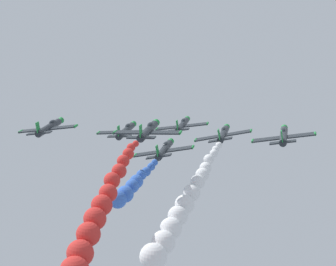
{
  "coord_description": "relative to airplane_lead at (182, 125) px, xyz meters",
  "views": [
    {
      "loc": [
        19.38,
        -101.65,
        101.5
      ],
      "look_at": [
        0.0,
        0.0,
        77.26
      ],
      "focal_mm": 71.97,
      "sensor_mm": 36.0,
      "label": 1
    }
  ],
  "objects": [
    {
      "name": "airplane_lead",
      "position": [
        0.0,
        0.0,
        0.0
      ],
      "size": [
        9.5,
        10.35,
        2.75
      ],
      "rotation": [
        0.0,
        -0.15,
        0.0
      ],
      "color": "#23282D"
    },
    {
      "name": "airplane_left_inner",
      "position": [
        -8.12,
        -8.88,
        0.63
      ],
      "size": [
        9.56,
        10.35,
        2.38
      ],
      "rotation": [
        0.0,
        -0.07,
        0.0
      ],
      "color": "#23282D"
    },
    {
      "name": "airplane_right_inner",
      "position": [
        8.23,
        -8.49,
        0.68
      ],
      "size": [
        9.42,
        10.35,
        3.03
      ],
      "rotation": [
        0.0,
        -0.21,
        0.0
      ],
      "color": "#23282D"
    },
    {
      "name": "smoke_trail_right_inner",
      "position": [
        5.13,
        -34.96,
        -4.57
      ],
      "size": [
        7.17,
        27.53,
        10.12
      ],
      "color": "white"
    },
    {
      "name": "airplane_left_outer",
      "position": [
        0.01,
        -16.78,
        -0.24
      ],
      "size": [
        9.45,
        10.35,
        2.94
      ],
      "rotation": [
        0.0,
        -0.19,
        0.0
      ],
      "color": "#23282D"
    },
    {
      "name": "smoke_trail_left_outer",
      "position": [
        -1.15,
        -34.17,
        -1.06
      ],
      "size": [
        3.44,
        15.55,
        2.8
      ],
      "color": "blue"
    },
    {
      "name": "airplane_right_outer",
      "position": [
        -18.26,
        -17.72,
        2.73
      ],
      "size": [
        9.52,
        10.35,
        2.69
      ],
      "rotation": [
        0.0,
        -0.14,
        0.0
      ],
      "color": "#23282D"
    },
    {
      "name": "airplane_trailing",
      "position": [
        18.09,
        -16.65,
        2.75
      ],
      "size": [
        9.49,
        10.35,
        2.82
      ],
      "rotation": [
        0.0,
        -0.17,
        0.0
      ],
      "color": "#23282D"
    },
    {
      "name": "airplane_high_slot",
      "position": [
        -0.25,
        -27.02,
        5.07
      ],
      "size": [
        9.57,
        10.35,
        2.34
      ],
      "rotation": [
        0.0,
        -0.04,
        0.0
      ],
      "color": "#23282D"
    },
    {
      "name": "smoke_trail_high_slot",
      "position": [
        -1.22,
        -54.12,
        -1.73
      ],
      "size": [
        3.95,
        28.46,
        12.62
      ],
      "color": "red"
    }
  ]
}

